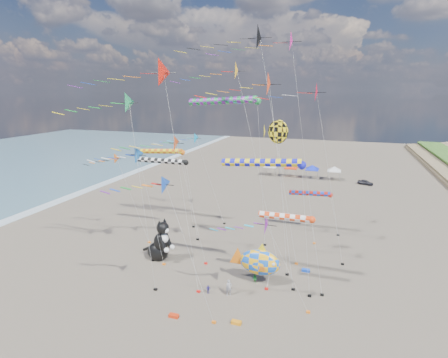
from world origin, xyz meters
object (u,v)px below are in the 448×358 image
person_adult (229,288)px  child_blue (208,289)px  parked_car (365,182)px  child_green (255,279)px  fish_inflatable (259,262)px  cat_inflatable (159,239)px

person_adult → child_blue: size_ratio=1.82×
child_blue → parked_car: parked_car is taller
child_green → child_blue: child_green is taller
fish_inflatable → person_adult: (-2.40, -3.24, -1.64)m
cat_inflatable → child_green: (12.45, -1.62, -2.23)m
child_blue → parked_car: (17.68, 51.44, 0.09)m
person_adult → child_blue: (-2.13, -0.37, -0.39)m
child_green → child_blue: (-4.10, -3.48, -0.03)m
fish_inflatable → child_green: bearing=-162.8°
fish_inflatable → child_blue: 6.14m
child_blue → parked_car: bearing=33.4°
fish_inflatable → person_adult: fish_inflatable is taller
parked_car → fish_inflatable: bearing=-172.6°
child_blue → cat_inflatable: bearing=111.0°
fish_inflatable → person_adult: 4.36m
fish_inflatable → parked_car: (13.15, 47.83, -1.94)m
cat_inflatable → child_blue: size_ratio=5.82×
person_adult → child_blue: bearing=154.9°
cat_inflatable → fish_inflatable: 12.97m
fish_inflatable → parked_car: fish_inflatable is taller
cat_inflatable → child_green: cat_inflatable is taller
person_adult → parked_car: person_adult is taller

